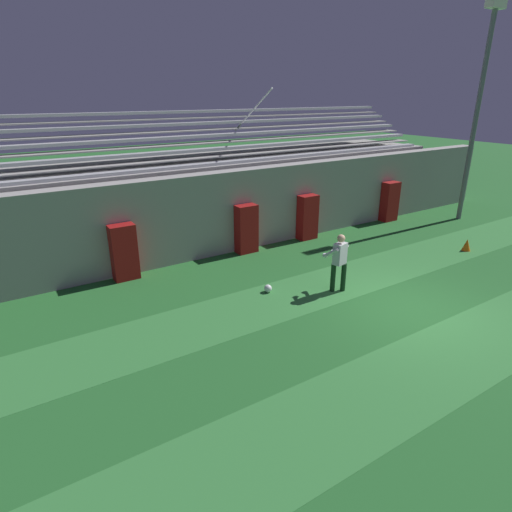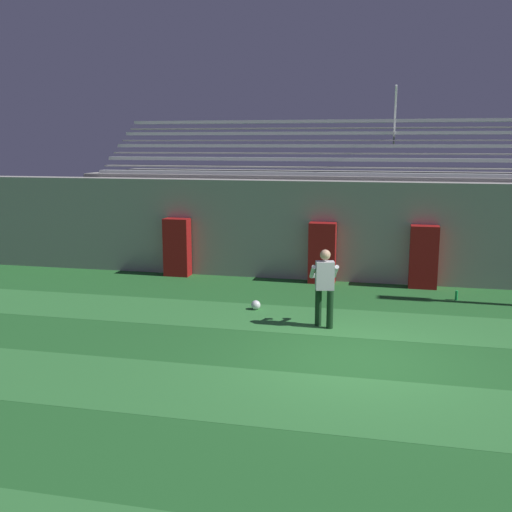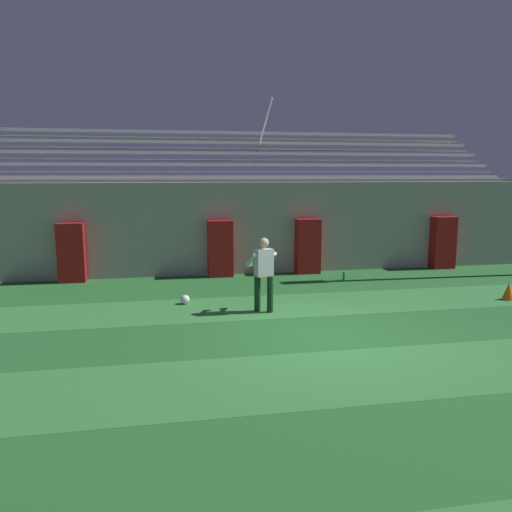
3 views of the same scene
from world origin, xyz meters
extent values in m
plane|color=#236028|center=(0.00, 0.00, 0.00)|extent=(80.00, 80.00, 0.00)
cube|color=#337A38|center=(0.00, -1.85, 0.00)|extent=(28.00, 2.07, 0.01)
cube|color=#337A38|center=(0.00, 2.30, 0.00)|extent=(28.00, 2.07, 0.01)
cube|color=#999691|center=(0.00, 6.50, 1.40)|extent=(24.00, 0.60, 2.80)
cube|color=maroon|center=(-1.36, 5.95, 0.84)|extent=(0.74, 0.44, 1.69)
cube|color=maroon|center=(1.36, 5.95, 0.84)|extent=(0.74, 0.44, 1.69)
cube|color=maroon|center=(-5.60, 5.95, 0.84)|extent=(0.74, 0.44, 1.69)
cube|color=#999691|center=(0.00, 8.85, 1.45)|extent=(18.00, 3.90, 2.90)
cube|color=silver|center=(0.00, 7.25, 2.95)|extent=(17.10, 0.36, 0.10)
cube|color=#999691|center=(0.00, 7.05, 2.72)|extent=(17.10, 0.60, 0.04)
cube|color=silver|center=(0.00, 7.95, 3.35)|extent=(17.10, 0.36, 0.10)
cube|color=#999691|center=(0.00, 7.75, 3.12)|extent=(17.10, 0.60, 0.04)
cube|color=silver|center=(0.00, 8.65, 3.75)|extent=(17.10, 0.36, 0.10)
cube|color=#999691|center=(0.00, 8.45, 3.52)|extent=(17.10, 0.60, 0.04)
cube|color=silver|center=(0.00, 9.35, 4.15)|extent=(17.10, 0.36, 0.10)
cube|color=#999691|center=(0.00, 9.15, 3.92)|extent=(17.10, 0.60, 0.04)
cube|color=silver|center=(0.00, 10.05, 4.55)|extent=(17.10, 0.36, 0.10)
cube|color=#999691|center=(0.00, 9.85, 4.32)|extent=(17.10, 0.60, 0.04)
cylinder|color=silver|center=(0.46, 8.40, 4.60)|extent=(0.06, 2.63, 1.65)
cylinder|color=#143319|center=(-0.98, 1.95, 0.41)|extent=(0.17, 0.17, 0.82)
cylinder|color=#143319|center=(-0.72, 1.80, 0.41)|extent=(0.17, 0.17, 0.82)
cube|color=silver|center=(-0.85, 1.87, 1.12)|extent=(0.43, 0.32, 0.60)
sphere|color=tan|center=(-0.85, 1.87, 1.56)|extent=(0.22, 0.22, 0.22)
cylinder|color=silver|center=(-1.12, 1.95, 1.17)|extent=(0.20, 0.49, 0.37)
cylinder|color=silver|center=(-0.65, 2.07, 1.17)|extent=(0.20, 0.49, 0.37)
cube|color=silver|center=(-1.13, 2.16, 1.04)|extent=(0.13, 0.13, 0.08)
cube|color=silver|center=(-0.74, 2.25, 1.04)|extent=(0.13, 0.13, 0.08)
sphere|color=white|center=(-2.56, 2.87, 0.11)|extent=(0.22, 0.22, 0.22)
cylinder|color=green|center=(2.12, 4.79, 0.12)|extent=(0.07, 0.07, 0.24)
camera|label=1|loc=(-8.74, -6.07, 5.26)|focal=30.00mm
camera|label=2|loc=(0.41, -10.36, 3.85)|focal=42.00mm
camera|label=3|loc=(-3.01, -8.74, 3.05)|focal=35.00mm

